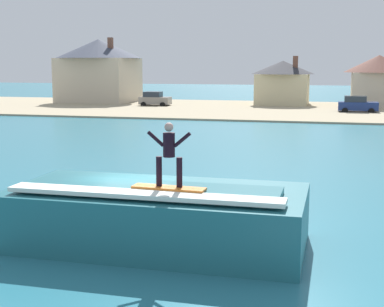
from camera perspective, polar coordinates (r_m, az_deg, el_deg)
name	(u,v)px	position (r m, az deg, el deg)	size (l,w,h in m)	color
ground_plane	(132,233)	(17.59, -6.15, -8.03)	(260.00, 260.00, 0.00)	#286E81
wave_crest	(157,216)	(16.16, -3.58, -6.35)	(8.37, 4.01, 1.84)	#1F606B
surfboard	(169,188)	(15.08, -2.39, -3.53)	(2.04, 0.60, 0.06)	orange
surfer	(169,151)	(14.94, -2.36, 0.26)	(1.22, 0.32, 1.74)	black
shoreline_bank	(281,110)	(64.58, 9.11, 4.44)	(120.00, 27.43, 0.17)	tan
car_near_shore	(155,99)	(69.46, -3.83, 5.56)	(3.81, 2.09, 1.86)	gray
car_far_shore	(357,104)	(62.46, 16.53, 4.82)	(4.13, 2.06, 1.86)	navy
house_with_chimney	(99,68)	(77.33, -9.49, 8.61)	(11.50, 11.50, 8.67)	beige
house_gabled_white	(378,78)	(70.96, 18.50, 7.28)	(8.24, 8.24, 6.30)	beige
house_small_cottage	(283,81)	(72.08, 9.24, 7.33)	(7.95, 7.95, 6.23)	beige
tree_tall_bare	(89,72)	(79.26, -10.44, 8.21)	(2.85, 2.85, 5.68)	brown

